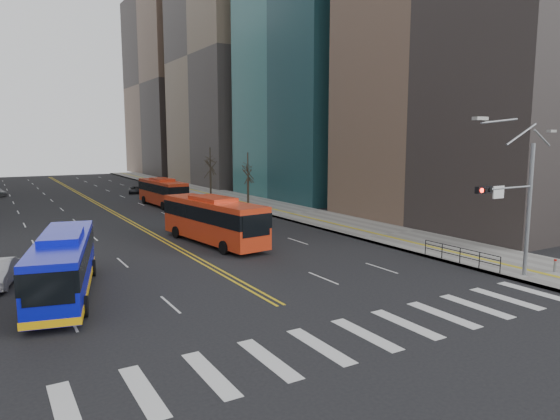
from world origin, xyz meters
The scene contains 13 objects.
ground centered at (0.00, 0.00, 0.00)m, with size 220.00×220.00×0.00m, color black.
sidewalk_right centered at (17.50, 45.00, 0.07)m, with size 7.00×130.00×0.15m, color gray.
crosswalk centered at (0.00, 0.00, 0.01)m, with size 26.70×4.00×0.01m.
centerline centered at (0.00, 55.00, 0.01)m, with size 0.55×100.00×0.01m.
office_towers centered at (0.12, 68.51, 23.92)m, with size 83.00×134.00×58.00m.
signal_mast centered at (13.77, 2.00, 4.86)m, with size 5.37×0.37×9.39m.
pedestrian_railing centered at (14.30, 6.00, 0.82)m, with size 0.06×6.06×1.02m.
street_trees centered at (-7.18, 34.55, 4.87)m, with size 35.20×47.20×7.60m.
blue_bus centered at (-9.03, 12.22, 1.78)m, with size 5.02×11.88×3.39m.
red_bus_near centered at (3.04, 20.66, 2.09)m, with size 4.24×12.16×3.76m.
red_bus_far centered at (6.56, 44.80, 1.93)m, with size 3.12×11.01×3.47m.
car_dark_mid centered at (7.15, 43.27, 0.70)m, with size 1.66×4.13×1.41m, color black.
car_dark_far centered at (7.45, 61.60, 0.53)m, with size 1.76×3.82×1.06m, color black.
Camera 1 is at (-12.24, -15.53, 8.20)m, focal length 32.00 mm.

